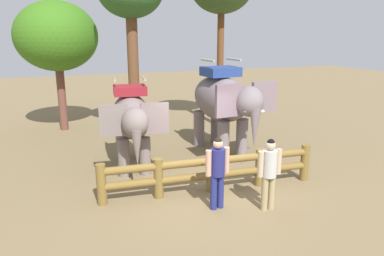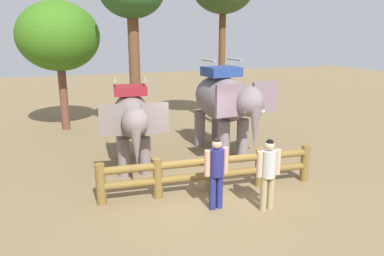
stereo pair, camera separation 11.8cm
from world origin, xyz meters
name	(u,v)px [view 2 (the right image)]	position (x,y,z in m)	size (l,w,h in m)	color
ground_plane	(213,194)	(0.00, 0.00, 0.00)	(60.00, 60.00, 0.00)	olive
log_fence	(210,170)	(0.00, 0.18, 0.60)	(5.88, 0.70, 1.05)	brown
elephant_near_left	(132,119)	(-1.58, 2.60, 1.58)	(1.86, 3.31, 2.81)	slate
elephant_center	(224,102)	(1.68, 3.00, 1.84)	(2.17, 3.83, 3.27)	slate
tourist_woman_in_black	(216,168)	(-0.26, -0.78, 1.03)	(0.63, 0.38, 1.78)	navy
tourist_man_in_blue	(268,170)	(0.86, -1.25, 1.02)	(0.62, 0.34, 1.76)	tan
tree_back_center	(58,37)	(-3.42, 8.36, 3.95)	(3.36, 3.36, 5.40)	brown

